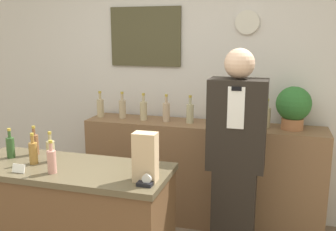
{
  "coord_description": "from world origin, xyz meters",
  "views": [
    {
      "loc": [
        0.89,
        -1.59,
        1.78
      ],
      "look_at": [
        0.09,
        1.12,
        1.17
      ],
      "focal_mm": 40.0,
      "sensor_mm": 36.0,
      "label": 1
    }
  ],
  "objects_px": {
    "potted_plant": "(294,106)",
    "tape_dispenser": "(146,182)",
    "shopkeeper": "(236,161)",
    "paper_bag": "(145,157)"
  },
  "relations": [
    {
      "from": "paper_bag",
      "to": "tape_dispenser",
      "type": "height_order",
      "value": "paper_bag"
    },
    {
      "from": "paper_bag",
      "to": "tape_dispenser",
      "type": "bearing_deg",
      "value": -70.78
    },
    {
      "from": "shopkeeper",
      "to": "tape_dispenser",
      "type": "distance_m",
      "value": 0.94
    },
    {
      "from": "potted_plant",
      "to": "tape_dispenser",
      "type": "bearing_deg",
      "value": -120.79
    },
    {
      "from": "shopkeeper",
      "to": "potted_plant",
      "type": "bearing_deg",
      "value": 55.0
    },
    {
      "from": "paper_bag",
      "to": "tape_dispenser",
      "type": "relative_size",
      "value": 3.32
    },
    {
      "from": "potted_plant",
      "to": "tape_dispenser",
      "type": "relative_size",
      "value": 4.18
    },
    {
      "from": "shopkeeper",
      "to": "potted_plant",
      "type": "xyz_separation_m",
      "value": [
        0.42,
        0.59,
        0.34
      ]
    },
    {
      "from": "shopkeeper",
      "to": "paper_bag",
      "type": "height_order",
      "value": "shopkeeper"
    },
    {
      "from": "potted_plant",
      "to": "paper_bag",
      "type": "distance_m",
      "value": 1.61
    }
  ]
}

